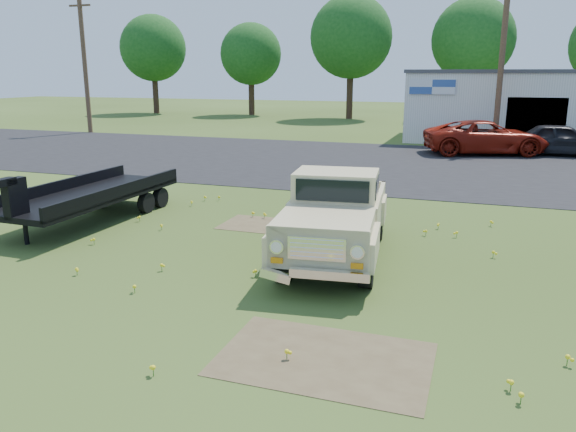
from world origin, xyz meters
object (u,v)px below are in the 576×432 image
object	(u,v)px
flatbed_trailer	(90,191)
dark_sedan	(562,140)
red_pickup	(486,138)
vintage_pickup_truck	(336,215)

from	to	relation	value
flatbed_trailer	dark_sedan	bearing A→B (deg)	53.98
flatbed_trailer	red_pickup	world-z (taller)	flatbed_trailer
vintage_pickup_truck	flatbed_trailer	distance (m)	7.19
flatbed_trailer	red_pickup	size ratio (longest dim) A/B	1.03
vintage_pickup_truck	dark_sedan	world-z (taller)	vintage_pickup_truck
red_pickup	dark_sedan	xyz separation A→B (m)	(3.55, 0.67, -0.05)
vintage_pickup_truck	red_pickup	distance (m)	18.51
vintage_pickup_truck	flatbed_trailer	xyz separation A→B (m)	(-7.14, 0.88, -0.13)
red_pickup	vintage_pickup_truck	bearing A→B (deg)	153.34
flatbed_trailer	dark_sedan	distance (m)	22.68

